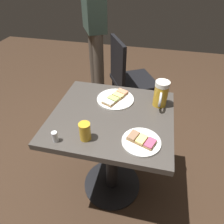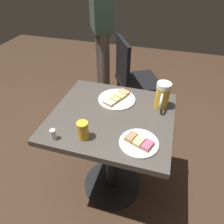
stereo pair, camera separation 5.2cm
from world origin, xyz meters
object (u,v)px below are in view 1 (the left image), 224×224
plate_far (141,141)px  patron_standing (94,20)px  beer_mug (161,94)px  beer_glass_small (85,131)px  plate_near (115,98)px  salt_shaker (55,137)px  cafe_chair (128,78)px

plate_far → patron_standing: 1.46m
plate_far → beer_mug: (-0.07, -0.34, 0.07)m
plate_far → beer_glass_small: size_ratio=2.00×
plate_near → plate_far: size_ratio=1.21×
plate_near → beer_glass_small: size_ratio=2.42×
beer_mug → plate_far: bearing=78.1°
salt_shaker → cafe_chair: cafe_chair is taller
salt_shaker → patron_standing: bearing=-81.5°
salt_shaker → plate_near: bearing=-117.2°
beer_mug → patron_standing: patron_standing is taller
cafe_chair → patron_standing: bearing=-158.0°
beer_glass_small → cafe_chair: bearing=-93.4°
plate_far → beer_glass_small: beer_glass_small is taller
plate_near → plate_far: 0.39m
beer_mug → salt_shaker: beer_mug is taller
plate_far → patron_standing: bearing=-64.2°
salt_shaker → cafe_chair: bearing=-100.7°
plate_far → beer_glass_small: (0.28, 0.04, 0.04)m
patron_standing → plate_near: bearing=-5.8°
beer_glass_small → patron_standing: size_ratio=0.06×
plate_far → beer_mug: bearing=-101.9°
plate_far → cafe_chair: cafe_chair is taller
plate_near → patron_standing: patron_standing is taller
plate_far → plate_near: bearing=-58.5°
beer_glass_small → plate_near: bearing=-101.5°
plate_near → salt_shaker: 0.47m
plate_far → salt_shaker: bearing=11.5°
plate_near → beer_glass_small: 0.38m
beer_mug → beer_glass_small: 0.51m
plate_far → patron_standing: patron_standing is taller
beer_glass_small → patron_standing: 1.39m
cafe_chair → patron_standing: patron_standing is taller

